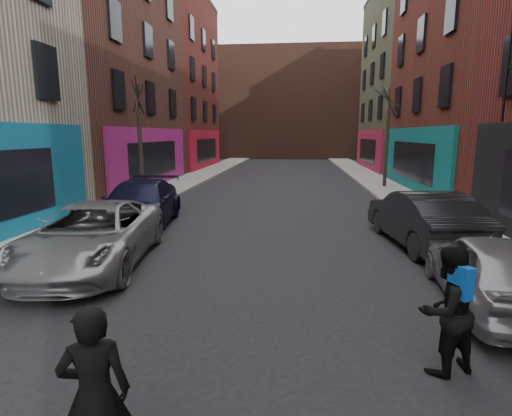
% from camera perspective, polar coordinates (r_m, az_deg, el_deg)
% --- Properties ---
extents(sidewalk_left, '(2.50, 84.00, 0.13)m').
position_cam_1_polar(sidewalk_left, '(31.05, -7.81, 4.72)').
color(sidewalk_left, gray).
rests_on(sidewalk_left, ground).
extents(sidewalk_right, '(2.50, 84.00, 0.13)m').
position_cam_1_polar(sidewalk_right, '(30.65, 15.63, 4.36)').
color(sidewalk_right, gray).
rests_on(sidewalk_right, ground).
extents(building_far, '(40.00, 10.00, 14.00)m').
position_cam_1_polar(building_far, '(56.18, 4.87, 14.42)').
color(building_far, '#47281E').
rests_on(building_far, ground).
extents(tree_left_far, '(2.00, 2.00, 6.50)m').
position_cam_1_polar(tree_left_far, '(19.42, -16.31, 10.78)').
color(tree_left_far, black).
rests_on(tree_left_far, sidewalk_left).
extents(tree_right_far, '(2.00, 2.00, 6.80)m').
position_cam_1_polar(tree_right_far, '(24.59, 18.30, 10.89)').
color(tree_right_far, black).
rests_on(tree_right_far, sidewalk_right).
extents(parked_left_far, '(3.19, 5.69, 1.50)m').
position_cam_1_polar(parked_left_far, '(10.42, -22.31, -3.61)').
color(parked_left_far, gray).
rests_on(parked_left_far, ground).
extents(parked_left_end, '(2.86, 5.64, 1.57)m').
position_cam_1_polar(parked_left_end, '(14.23, -16.30, 0.52)').
color(parked_left_end, black).
rests_on(parked_left_end, ground).
extents(parked_right_far, '(2.11, 4.27, 1.40)m').
position_cam_1_polar(parked_right_far, '(8.56, 30.61, -7.64)').
color(parked_right_far, gray).
rests_on(parked_right_far, ground).
extents(parked_right_end, '(2.25, 5.02, 1.60)m').
position_cam_1_polar(parked_right_end, '(12.29, 22.66, -1.34)').
color(parked_right_end, black).
rests_on(parked_right_end, ground).
extents(skateboarder, '(0.70, 0.57, 1.66)m').
position_cam_1_polar(skateboarder, '(4.07, -22.01, -23.46)').
color(skateboarder, black).
rests_on(skateboarder, skateboard).
extents(pedestrian, '(1.05, 0.96, 1.74)m').
position_cam_1_polar(pedestrian, '(5.96, 25.56, -13.00)').
color(pedestrian, black).
rests_on(pedestrian, ground).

